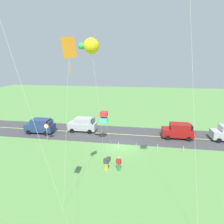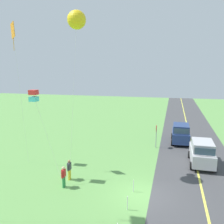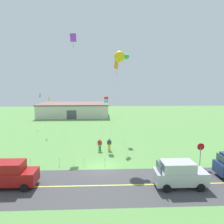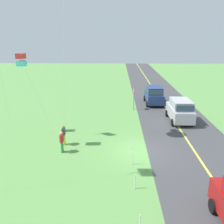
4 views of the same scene
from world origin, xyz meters
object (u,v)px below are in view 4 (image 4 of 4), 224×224
stop_sign (134,94)px  car_parked_east_near (154,95)px  person_adult_near (64,134)px  person_adult_companion (62,141)px  kite_blue_mid (21,60)px  car_suv_foreground (180,110)px

stop_sign → car_parked_east_near: bearing=-46.4°
person_adult_near → person_adult_companion: same height
kite_blue_mid → car_suv_foreground: bearing=-64.7°
car_parked_east_near → kite_blue_mid: 17.58m
stop_sign → person_adult_near: stop_sign is taller
car_parked_east_near → kite_blue_mid: (-12.46, 11.18, 5.39)m
car_parked_east_near → person_adult_near: car_parked_east_near is taller
car_suv_foreground → stop_sign: bearing=48.6°
car_parked_east_near → kite_blue_mid: kite_blue_mid is taller
car_parked_east_near → person_adult_near: 14.88m
car_suv_foreground → stop_sign: stop_sign is taller
car_parked_east_near → stop_sign: 3.75m
person_adult_companion → stop_sign: bearing=63.3°
car_suv_foreground → person_adult_companion: size_ratio=2.75×
person_adult_companion → kite_blue_mid: bearing=162.6°
car_suv_foreground → person_adult_near: size_ratio=2.75×
car_parked_east_near → person_adult_companion: 15.85m
stop_sign → kite_blue_mid: kite_blue_mid is taller
car_suv_foreground → stop_sign: 5.84m
car_parked_east_near → stop_sign: size_ratio=1.72×
person_adult_companion → kite_blue_mid: (0.92, 2.67, 5.68)m
car_parked_east_near → car_suv_foreground: bearing=-165.3°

